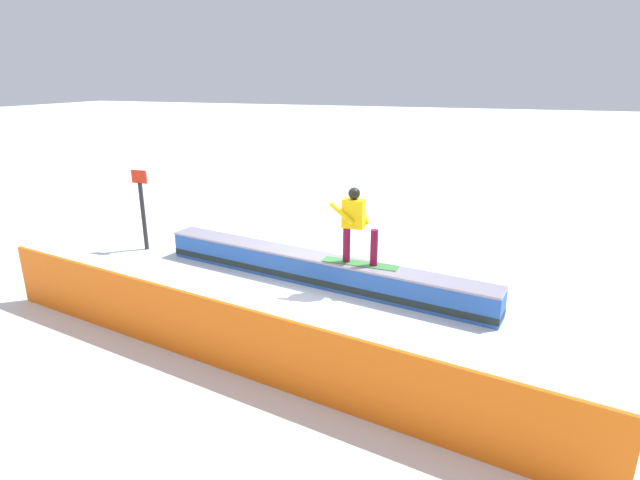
% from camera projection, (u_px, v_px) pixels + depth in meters
% --- Properties ---
extents(ground_plane, '(120.00, 120.00, 0.00)m').
position_uv_depth(ground_plane, '(317.00, 283.00, 10.22)').
color(ground_plane, white).
extents(grind_box, '(7.17, 1.82, 0.58)m').
position_uv_depth(grind_box, '(317.00, 270.00, 10.14)').
color(grind_box, blue).
rests_on(grind_box, ground_plane).
extents(snowboarder, '(1.46, 0.42, 1.46)m').
position_uv_depth(snowboarder, '(356.00, 223.00, 9.38)').
color(snowboarder, '#3E8D44').
rests_on(snowboarder, grind_box).
extents(safety_fence, '(9.48, 1.74, 1.05)m').
position_uv_depth(safety_fence, '(230.00, 338.00, 6.99)').
color(safety_fence, orange).
rests_on(safety_fence, ground_plane).
extents(trail_marker, '(0.40, 0.10, 1.90)m').
position_uv_depth(trail_marker, '(143.00, 208.00, 11.89)').
color(trail_marker, '#262628').
rests_on(trail_marker, ground_plane).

